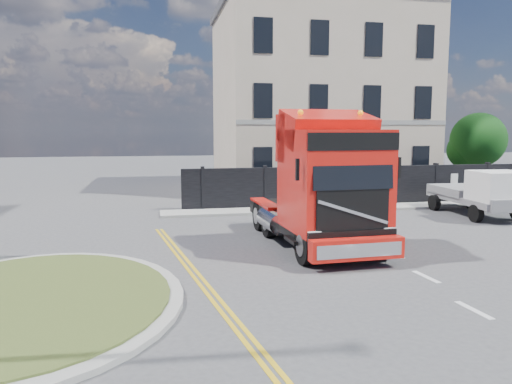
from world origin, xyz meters
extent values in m
plane|color=#424244|center=(0.00, 0.00, 0.00)|extent=(120.00, 120.00, 0.00)
cylinder|color=#969690|center=(-7.00, -3.00, 0.06)|extent=(6.80, 6.80, 0.12)
cylinder|color=#35461C|center=(-7.00, -3.00, 0.14)|extent=(6.20, 6.20, 0.05)
cube|color=black|center=(6.00, 9.00, 1.00)|extent=(18.00, 0.25, 2.00)
cube|color=silver|center=(14.50, 9.00, 1.00)|extent=(2.60, 0.12, 2.00)
cube|color=beige|center=(6.00, 16.50, 5.50)|extent=(12.00, 10.00, 11.00)
cube|color=#4D4C51|center=(6.00, 16.50, 11.25)|extent=(12.30, 10.30, 0.50)
cylinder|color=#382619|center=(14.50, 12.00, 1.20)|extent=(0.24, 0.24, 2.40)
sphere|color=black|center=(14.50, 12.00, 3.20)|extent=(3.20, 3.20, 3.20)
sphere|color=black|center=(14.00, 12.40, 2.60)|extent=(2.20, 2.20, 2.20)
cube|color=#969690|center=(6.00, 8.10, 0.06)|extent=(20.00, 1.60, 0.12)
cube|color=black|center=(0.98, 1.75, 0.80)|extent=(2.93, 6.86, 0.48)
cube|color=red|center=(1.06, -0.12, 2.30)|extent=(2.80, 2.91, 3.00)
cube|color=red|center=(1.01, 1.00, 3.54)|extent=(2.72, 1.09, 1.50)
cube|color=black|center=(1.13, -1.49, 2.73)|extent=(2.36, 0.17, 1.12)
cube|color=red|center=(1.14, -1.83, 0.59)|extent=(2.69, 0.50, 0.59)
cylinder|color=black|center=(-0.05, -1.03, 0.56)|extent=(0.39, 1.13, 1.11)
cylinder|color=gray|center=(-0.05, -1.03, 0.56)|extent=(0.41, 0.63, 0.61)
cylinder|color=black|center=(2.26, -0.92, 0.56)|extent=(0.39, 1.13, 1.11)
cylinder|color=gray|center=(2.26, -0.92, 0.56)|extent=(0.41, 0.63, 0.61)
cylinder|color=black|center=(-0.23, 2.77, 0.56)|extent=(0.39, 1.13, 1.11)
cylinder|color=gray|center=(-0.23, 2.77, 0.56)|extent=(0.41, 0.63, 0.61)
cylinder|color=black|center=(2.08, 2.88, 0.56)|extent=(0.39, 1.13, 1.11)
cylinder|color=gray|center=(2.08, 2.88, 0.56)|extent=(0.41, 0.63, 0.61)
cylinder|color=black|center=(-0.29, 4.05, 0.56)|extent=(0.39, 1.13, 1.11)
cylinder|color=gray|center=(-0.29, 4.05, 0.56)|extent=(0.41, 0.63, 0.61)
cylinder|color=black|center=(2.02, 4.16, 0.56)|extent=(0.39, 1.13, 1.11)
cylinder|color=gray|center=(2.02, 4.16, 0.56)|extent=(0.41, 0.63, 0.61)
cube|color=slate|center=(9.79, 5.44, 0.73)|extent=(2.27, 5.12, 0.26)
cube|color=white|center=(9.79, 3.88, 1.41)|extent=(2.09, 1.99, 1.36)
cylinder|color=black|center=(8.79, 3.88, 0.37)|extent=(0.26, 0.73, 0.73)
cylinder|color=black|center=(8.79, 7.01, 0.37)|extent=(0.26, 0.73, 0.73)
cylinder|color=black|center=(10.78, 7.01, 0.37)|extent=(0.26, 0.73, 0.73)
camera|label=1|loc=(-4.17, -14.23, 3.80)|focal=35.00mm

